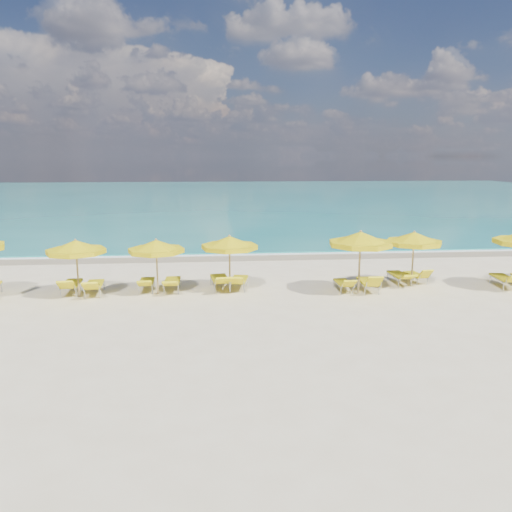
{
  "coord_description": "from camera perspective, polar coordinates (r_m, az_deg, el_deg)",
  "views": [
    {
      "loc": [
        -1.83,
        -19.38,
        5.39
      ],
      "look_at": [
        0.0,
        1.5,
        1.2
      ],
      "focal_mm": 35.0,
      "sensor_mm": 36.0,
      "label": 1
    }
  ],
  "objects": [
    {
      "name": "lounger_6_left",
      "position": [
        22.36,
        16.08,
        -2.51
      ],
      "size": [
        0.68,
        1.93,
        0.69
      ],
      "rotation": [
        0.0,
        0.0,
        0.03
      ],
      "color": "#A5A8AD",
      "rests_on": "ground"
    },
    {
      "name": "lounger_4_right",
      "position": [
        20.65,
        -1.96,
        -3.18
      ],
      "size": [
        0.95,
        1.96,
        0.79
      ],
      "rotation": [
        0.0,
        0.0,
        -0.19
      ],
      "color": "#A5A8AD",
      "rests_on": "ground"
    },
    {
      "name": "ocean",
      "position": [
        67.62,
        -3.47,
        6.72
      ],
      "size": [
        120.0,
        80.0,
        0.3
      ],
      "primitive_type": "cube",
      "color": "#157774",
      "rests_on": "ground"
    },
    {
      "name": "umbrella_4",
      "position": [
        20.03,
        -3.05,
        1.48
      ],
      "size": [
        2.65,
        2.65,
        2.32
      ],
      "rotation": [
        0.0,
        0.0,
        -0.17
      ],
      "color": "tan",
      "rests_on": "ground"
    },
    {
      "name": "ground_plane",
      "position": [
        20.2,
        0.37,
        -4.17
      ],
      "size": [
        120.0,
        120.0,
        0.0
      ],
      "primitive_type": "plane",
      "color": "beige"
    },
    {
      "name": "wet_sand_band",
      "position": [
        27.38,
        -1.08,
        -0.05
      ],
      "size": [
        120.0,
        2.6,
        0.01
      ],
      "primitive_type": "cube",
      "color": "tan",
      "rests_on": "ground"
    },
    {
      "name": "umbrella_3",
      "position": [
        19.94,
        -11.34,
        1.04
      ],
      "size": [
        2.36,
        2.36,
        2.25
      ],
      "rotation": [
        0.0,
        0.0,
        -0.07
      ],
      "color": "tan",
      "rests_on": "ground"
    },
    {
      "name": "umbrella_2",
      "position": [
        20.35,
        -19.9,
        0.93
      ],
      "size": [
        2.39,
        2.39,
        2.3
      ],
      "rotation": [
        0.0,
        0.0,
        0.06
      ],
      "color": "tan",
      "rests_on": "ground"
    },
    {
      "name": "umbrella_6",
      "position": [
        21.8,
        17.61,
        1.88
      ],
      "size": [
        2.59,
        2.59,
        2.37
      ],
      "rotation": [
        0.0,
        0.0,
        -0.11
      ],
      "color": "tan",
      "rests_on": "ground"
    },
    {
      "name": "lounger_3_right",
      "position": [
        20.66,
        -9.55,
        -3.33
      ],
      "size": [
        0.64,
        1.93,
        0.71
      ],
      "rotation": [
        0.0,
        0.0,
        -0.0
      ],
      "color": "#A5A8AD",
      "rests_on": "ground"
    },
    {
      "name": "lounger_5_left",
      "position": [
        20.65,
        9.98,
        -3.43
      ],
      "size": [
        0.58,
        1.66,
        0.72
      ],
      "rotation": [
        0.0,
        0.0,
        0.02
      ],
      "color": "#A5A8AD",
      "rests_on": "ground"
    },
    {
      "name": "foam_line",
      "position": [
        28.16,
        -1.19,
        0.27
      ],
      "size": [
        120.0,
        1.2,
        0.03
      ],
      "primitive_type": "cube",
      "color": "white",
      "rests_on": "ground"
    },
    {
      "name": "lounger_7_left",
      "position": [
        23.36,
        26.48,
        -2.66
      ],
      "size": [
        0.82,
        1.99,
        0.8
      ],
      "rotation": [
        0.0,
        0.0,
        -0.1
      ],
      "color": "#A5A8AD",
      "rests_on": "ground"
    },
    {
      "name": "whitecap_near",
      "position": [
        37.01,
        -11.44,
        2.71
      ],
      "size": [
        14.0,
        0.36,
        0.05
      ],
      "primitive_type": "cube",
      "color": "white",
      "rests_on": "ground"
    },
    {
      "name": "lounger_2_right",
      "position": [
        20.85,
        -17.99,
        -3.59
      ],
      "size": [
        0.8,
        1.98,
        0.8
      ],
      "rotation": [
        0.0,
        0.0,
        0.09
      ],
      "color": "#A5A8AD",
      "rests_on": "ground"
    },
    {
      "name": "lounger_6_right",
      "position": [
        22.8,
        17.81,
        -2.4
      ],
      "size": [
        0.78,
        1.64,
        0.78
      ],
      "rotation": [
        0.0,
        0.0,
        0.16
      ],
      "color": "#A5A8AD",
      "rests_on": "ground"
    },
    {
      "name": "lounger_3_left",
      "position": [
        20.88,
        -12.38,
        -3.32
      ],
      "size": [
        0.65,
        1.82,
        0.7
      ],
      "rotation": [
        0.0,
        0.0,
        0.04
      ],
      "color": "#A5A8AD",
      "rests_on": "ground"
    },
    {
      "name": "umbrella_5",
      "position": [
        20.06,
        11.85,
        1.85
      ],
      "size": [
        3.06,
        3.06,
        2.56
      ],
      "rotation": [
        0.0,
        0.0,
        0.25
      ],
      "color": "tan",
      "rests_on": "ground"
    },
    {
      "name": "lounger_5_right",
      "position": [
        20.77,
        12.67,
        -3.35
      ],
      "size": [
        0.69,
        1.85,
        0.9
      ],
      "rotation": [
        0.0,
        0.0,
        -0.03
      ],
      "color": "#A5A8AD",
      "rests_on": "ground"
    },
    {
      "name": "whitecap_far",
      "position": [
        44.8,
        7.72,
        4.3
      ],
      "size": [
        18.0,
        0.3,
        0.05
      ],
      "primitive_type": "cube",
      "color": "white",
      "rests_on": "ground"
    },
    {
      "name": "lounger_4_left",
      "position": [
        20.69,
        -4.11,
        -3.13
      ],
      "size": [
        0.91,
        2.13,
        0.82
      ],
      "rotation": [
        0.0,
        0.0,
        0.12
      ],
      "color": "#A5A8AD",
      "rests_on": "ground"
    },
    {
      "name": "lounger_2_left",
      "position": [
        21.27,
        -20.33,
        -3.44
      ],
      "size": [
        0.74,
        1.95,
        0.83
      ],
      "rotation": [
        0.0,
        0.0,
        0.06
      ],
      "color": "#A5A8AD",
      "rests_on": "ground"
    }
  ]
}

